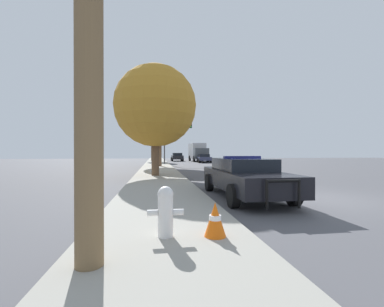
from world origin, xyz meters
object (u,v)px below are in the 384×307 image
(car_background_oncoming, at_px, (204,158))
(tree_sidewalk_far, at_px, (152,130))
(car_background_distant, at_px, (177,157))
(police_car, at_px, (244,176))
(tree_sidewalk_mid, at_px, (160,115))
(traffic_light, at_px, (175,133))
(fire_hydrant, at_px, (165,210))
(tree_sidewalk_near, at_px, (155,106))
(traffic_cone, at_px, (215,219))
(box_truck, at_px, (198,152))

(car_background_oncoming, bearing_deg, tree_sidewalk_far, -23.86)
(car_background_distant, bearing_deg, police_car, -90.84)
(car_background_distant, relative_size, tree_sidewalk_mid, 0.58)
(traffic_light, height_order, car_background_oncoming, traffic_light)
(police_car, xyz_separation_m, fire_hydrant, (-2.90, -4.23, -0.14))
(police_car, distance_m, traffic_light, 23.97)
(traffic_light, height_order, tree_sidewalk_near, tree_sidewalk_near)
(car_background_distant, relative_size, tree_sidewalk_near, 0.68)
(fire_hydrant, distance_m, tree_sidewalk_mid, 22.55)
(tree_sidewalk_near, distance_m, traffic_cone, 12.30)
(tree_sidewalk_mid, height_order, traffic_cone, tree_sidewalk_mid)
(fire_hydrant, height_order, tree_sidewalk_mid, tree_sidewalk_mid)
(box_truck, bearing_deg, car_background_oncoming, 89.09)
(police_car, distance_m, tree_sidewalk_near, 8.70)
(fire_hydrant, bearing_deg, tree_sidewalk_near, 90.80)
(car_background_distant, height_order, traffic_cone, car_background_distant)
(police_car, xyz_separation_m, tree_sidewalk_far, (-3.56, 32.66, 4.36))
(tree_sidewalk_far, bearing_deg, tree_sidewalk_near, -88.86)
(fire_hydrant, distance_m, traffic_cone, 0.86)
(fire_hydrant, distance_m, car_background_oncoming, 33.58)
(car_background_distant, bearing_deg, tree_sidewalk_mid, -99.98)
(traffic_light, xyz_separation_m, tree_sidewalk_mid, (-1.98, -5.91, 1.31))
(car_background_oncoming, relative_size, tree_sidewalk_far, 0.59)
(tree_sidewalk_far, relative_size, tree_sidewalk_near, 1.01)
(tree_sidewalk_far, bearing_deg, police_car, -83.78)
(police_car, height_order, tree_sidewalk_near, tree_sidewalk_near)
(tree_sidewalk_near, relative_size, traffic_cone, 11.66)
(fire_hydrant, bearing_deg, tree_sidewalk_mid, 89.13)
(fire_hydrant, relative_size, traffic_light, 0.15)
(car_background_oncoming, relative_size, car_background_distant, 0.88)
(box_truck, xyz_separation_m, tree_sidewalk_near, (-7.10, -26.88, 2.75))
(police_car, bearing_deg, car_background_oncoming, -98.36)
(tree_sidewalk_near, bearing_deg, box_truck, 75.21)
(tree_sidewalk_mid, relative_size, traffic_cone, 13.65)
(police_car, relative_size, car_background_distant, 1.15)
(car_background_distant, distance_m, tree_sidewalk_mid, 18.82)
(fire_hydrant, relative_size, tree_sidewalk_near, 0.13)
(car_background_oncoming, bearing_deg, box_truck, -85.69)
(tree_sidewalk_near, xyz_separation_m, traffic_cone, (1.00, -11.60, -3.96))
(police_car, bearing_deg, traffic_cone, 64.28)
(box_truck, bearing_deg, traffic_cone, 79.78)
(car_background_oncoming, distance_m, tree_sidewalk_mid, 13.50)
(fire_hydrant, relative_size, car_background_oncoming, 0.21)
(fire_hydrant, xyz_separation_m, car_background_oncoming, (6.97, 32.85, 0.10))
(fire_hydrant, bearing_deg, police_car, 55.59)
(traffic_light, bearing_deg, tree_sidewalk_near, -98.56)
(police_car, relative_size, tree_sidewalk_far, 0.77)
(police_car, distance_m, car_background_distant, 35.79)
(car_background_oncoming, bearing_deg, police_car, 85.92)
(box_truck, bearing_deg, fire_hydrant, 78.55)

